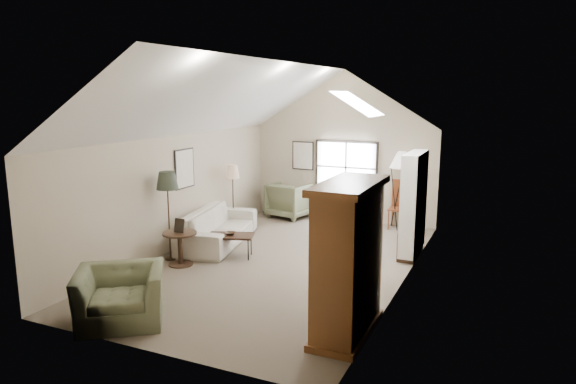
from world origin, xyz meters
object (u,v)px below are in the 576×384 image
at_px(side_table, 180,249).
at_px(armoire, 348,260).
at_px(sofa, 218,227).
at_px(coffee_table, 231,246).
at_px(armchair_near, 120,296).
at_px(armchair_far, 290,200).
at_px(side_chair, 399,205).

bearing_deg(side_table, armoire, -20.55).
relative_size(sofa, side_table, 3.99).
xyz_separation_m(coffee_table, side_table, (-0.66, -0.85, 0.10)).
xyz_separation_m(armchair_near, coffee_table, (-0.07, 3.37, -0.17)).
distance_m(armchair_far, side_table, 4.62).
xyz_separation_m(sofa, side_table, (0.10, -1.60, -0.06)).
bearing_deg(side_table, side_chair, 53.84).
bearing_deg(sofa, side_chair, -60.27).
relative_size(sofa, coffee_table, 2.85).
bearing_deg(sofa, armchair_near, -179.79).
xyz_separation_m(sofa, armchair_near, (0.83, -4.12, 0.01)).
relative_size(armoire, sofa, 0.82).
bearing_deg(coffee_table, armchair_far, 94.56).
height_order(sofa, armchair_far, armchair_far).
relative_size(armchair_near, armchair_far, 1.18).
relative_size(armchair_far, coffee_table, 1.13).
bearing_deg(coffee_table, side_chair, 54.27).
distance_m(armchair_near, side_table, 2.62).
bearing_deg(side_table, coffee_table, 51.97).
xyz_separation_m(sofa, coffee_table, (0.76, -0.75, -0.15)).
distance_m(armoire, armchair_far, 7.09).
distance_m(armoire, side_table, 4.29).
bearing_deg(side_chair, armchair_near, -110.31).
height_order(armoire, armchair_near, armoire).
xyz_separation_m(armoire, side_table, (-3.95, 1.48, -0.76)).
bearing_deg(sofa, side_table, 172.33).
bearing_deg(armchair_near, sofa, 65.54).
bearing_deg(coffee_table, armchair_near, -88.77).
bearing_deg(armchair_far, sofa, 91.83).
bearing_deg(side_chair, sofa, -139.03).
bearing_deg(side_table, armchair_far, 85.49).
height_order(armchair_far, side_table, armchair_far).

